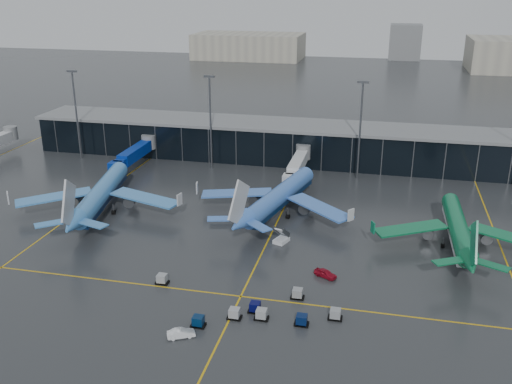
% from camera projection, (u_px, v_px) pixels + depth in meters
% --- Properties ---
extents(ground, '(600.00, 600.00, 0.00)m').
position_uv_depth(ground, '(210.00, 251.00, 109.92)').
color(ground, '#282B2D').
rests_on(ground, ground).
extents(terminal_pier, '(142.00, 17.00, 10.70)m').
position_uv_depth(terminal_pier, '(273.00, 141.00, 164.63)').
color(terminal_pier, black).
rests_on(terminal_pier, ground).
extents(jet_bridges, '(94.00, 27.50, 7.20)m').
position_uv_depth(jet_bridges, '(133.00, 154.00, 154.92)').
color(jet_bridges, '#595B60').
rests_on(jet_bridges, ground).
extents(flood_masts, '(203.00, 0.50, 25.50)m').
position_uv_depth(flood_masts, '(283.00, 123.00, 149.69)').
color(flood_masts, '#595B60').
rests_on(flood_masts, ground).
extents(distant_hangars, '(260.00, 71.00, 22.00)m').
position_uv_depth(distant_hangars, '(422.00, 51.00, 342.92)').
color(distant_hangars, '#B2AD99').
rests_on(distant_hangars, ground).
extents(taxi_lines, '(220.00, 120.00, 0.02)m').
position_uv_depth(taxi_lines, '(272.00, 233.00, 117.50)').
color(taxi_lines, gold).
rests_on(taxi_lines, ground).
extents(airliner_arkefly, '(46.74, 50.97, 13.59)m').
position_uv_depth(airliner_arkefly, '(100.00, 182.00, 126.78)').
color(airliner_arkefly, '#4087D1').
rests_on(airliner_arkefly, ground).
extents(airliner_klm_near, '(46.49, 50.40, 13.20)m').
position_uv_depth(airliner_klm_near, '(280.00, 185.00, 125.47)').
color(airliner_klm_near, '#3F74D1').
rests_on(airliner_klm_near, ground).
extents(airliner_aer_lingus, '(34.73, 39.37, 11.92)m').
position_uv_depth(airliner_aer_lingus, '(459.00, 217.00, 110.34)').
color(airliner_aer_lingus, '#0C6A3E').
rests_on(airliner_aer_lingus, ground).
extents(baggage_carts, '(32.31, 12.84, 1.70)m').
position_uv_depth(baggage_carts, '(255.00, 308.00, 89.43)').
color(baggage_carts, black).
rests_on(baggage_carts, ground).
extents(mobile_airstair, '(3.17, 3.76, 3.45)m').
position_uv_depth(mobile_airstair, '(281.00, 239.00, 113.24)').
color(mobile_airstair, white).
rests_on(mobile_airstair, ground).
extents(service_van_red, '(4.48, 3.40, 1.42)m').
position_uv_depth(service_van_red, '(325.00, 273.00, 100.00)').
color(service_van_red, maroon).
rests_on(service_van_red, ground).
extents(service_van_white, '(4.28, 3.12, 1.34)m').
position_uv_depth(service_van_white, '(181.00, 333.00, 83.16)').
color(service_van_white, white).
rests_on(service_van_white, ground).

